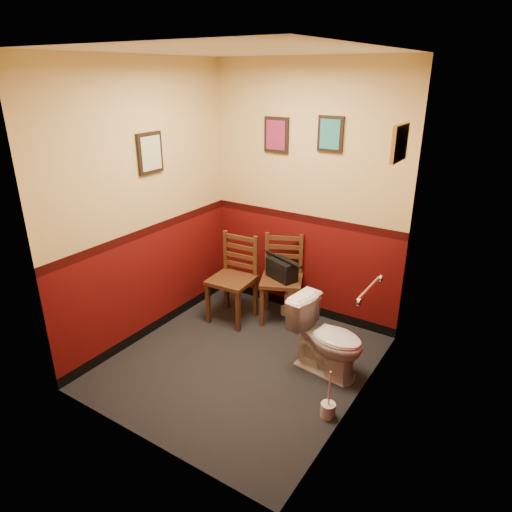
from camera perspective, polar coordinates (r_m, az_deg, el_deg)
The scene contains 17 objects.
floor at distance 4.44m, azimuth -1.79°, elevation -13.08°, with size 2.20×2.40×0.00m, color black.
ceiling at distance 3.63m, azimuth -2.34°, elevation 24.30°, with size 2.20×2.40×0.00m, color silver.
wall_back at distance 4.82m, azimuth 6.18°, elevation 7.45°, with size 2.20×2.70×0.00m, color #500B0A.
wall_front at distance 2.99m, azimuth -15.24°, elevation -2.59°, with size 2.20×2.70×0.00m, color #500B0A.
wall_left at distance 4.52m, azimuth -13.64°, elevation 5.96°, with size 2.40×2.70×0.00m, color #500B0A.
wall_right at distance 3.36m, azimuth 13.58°, elevation 0.35°, with size 2.40×2.70×0.00m, color #500B0A.
grab_bar at distance 3.75m, azimuth 13.92°, elevation -4.05°, with size 0.05×0.56×0.06m.
framed_print_back_a at distance 4.85m, azimuth 2.56°, elevation 14.88°, with size 0.28×0.04×0.36m.
framed_print_back_b at distance 4.58m, azimuth 9.29°, elevation 14.81°, with size 0.26×0.04×0.34m.
framed_print_left at distance 4.47m, azimuth -13.10°, elevation 12.41°, with size 0.04×0.30×0.38m.
framed_print_right at distance 3.75m, azimuth 17.50°, elevation 13.31°, with size 0.04×0.34×0.28m.
toilet at distance 4.19m, azimuth 8.89°, elevation -10.14°, with size 0.39×0.70×0.68m, color white.
toilet_brush at distance 3.86m, azimuth 8.99°, elevation -18.37°, with size 0.12×0.12×0.43m.
chair_left at distance 4.95m, azimuth -2.81°, elevation -2.83°, with size 0.47×0.47×0.94m.
chair_right at distance 4.96m, azimuth 3.27°, elevation -2.84°, with size 0.57×0.57×0.93m.
handbag at distance 4.87m, azimuth 3.25°, elevation -1.67°, with size 0.38×0.28×0.25m.
tp_stack at distance 5.13m, azimuth 4.21°, elevation -5.90°, with size 0.21×0.13×0.37m.
Camera 1 is at (2.08, -2.98, 2.56)m, focal length 32.00 mm.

